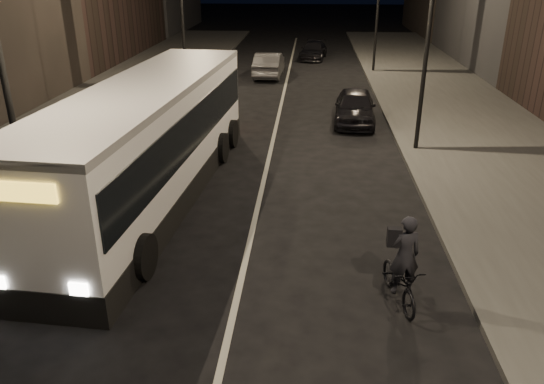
% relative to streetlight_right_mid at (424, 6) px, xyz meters
% --- Properties ---
extents(ground, '(180.00, 180.00, 0.00)m').
position_rel_streetlight_right_mid_xyz_m(ground, '(-5.33, -12.00, -5.36)').
color(ground, black).
rests_on(ground, ground).
extents(sidewalk_right, '(7.00, 70.00, 0.16)m').
position_rel_streetlight_right_mid_xyz_m(sidewalk_right, '(3.17, 2.00, -5.28)').
color(sidewalk_right, '#3C3C3A').
rests_on(sidewalk_right, ground).
extents(sidewalk_left, '(7.00, 70.00, 0.16)m').
position_rel_streetlight_right_mid_xyz_m(sidewalk_left, '(-13.83, 2.00, -5.28)').
color(sidewalk_left, '#3C3C3A').
rests_on(sidewalk_left, ground).
extents(streetlight_right_mid, '(1.20, 0.44, 8.12)m').
position_rel_streetlight_right_mid_xyz_m(streetlight_right_mid, '(0.00, 0.00, 0.00)').
color(streetlight_right_mid, black).
rests_on(streetlight_right_mid, sidewalk_right).
extents(streetlight_left_near, '(1.20, 0.44, 8.12)m').
position_rel_streetlight_right_mid_xyz_m(streetlight_left_near, '(-10.66, -8.00, 0.00)').
color(streetlight_left_near, black).
rests_on(streetlight_left_near, sidewalk_left).
extents(city_bus, '(3.79, 13.24, 3.53)m').
position_rel_streetlight_right_mid_xyz_m(city_bus, '(-8.64, -4.82, -3.44)').
color(city_bus, white).
rests_on(city_bus, ground).
extents(cyclist_on_bicycle, '(1.02, 1.95, 2.14)m').
position_rel_streetlight_right_mid_xyz_m(cyclist_on_bicycle, '(-1.84, -10.06, -4.65)').
color(cyclist_on_bicycle, black).
rests_on(cyclist_on_bicycle, ground).
extents(car_near, '(2.05, 4.52, 1.50)m').
position_rel_streetlight_right_mid_xyz_m(car_near, '(-1.82, 3.87, -4.61)').
color(car_near, black).
rests_on(car_near, ground).
extents(car_mid, '(1.75, 4.69, 1.53)m').
position_rel_streetlight_right_mid_xyz_m(car_mid, '(-6.51, 14.16, -4.59)').
color(car_mid, '#393A3C').
rests_on(car_mid, ground).
extents(car_far, '(2.27, 4.50, 1.25)m').
position_rel_streetlight_right_mid_xyz_m(car_far, '(-3.69, 21.10, -4.73)').
color(car_far, black).
rests_on(car_far, ground).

